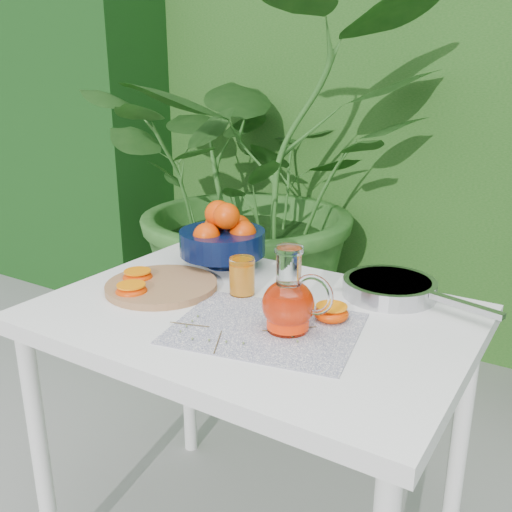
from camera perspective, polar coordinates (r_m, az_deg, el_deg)
The scene contains 11 objects.
hedge_backdrop at distance 3.07m, azimuth 23.17°, elevation 14.95°, with size 8.00×1.65×2.50m.
potted_plant_left at distance 2.58m, azimuth 0.46°, elevation 7.23°, with size 1.61×1.61×1.61m, color #275B1F.
white_table at distance 1.39m, azimuth -0.44°, elevation -8.55°, with size 1.00×0.70×0.75m.
placemat at distance 1.26m, azimuth 1.02°, elevation -7.20°, with size 0.40×0.31×0.00m, color #0B1140.
cutting_board at distance 1.49m, azimuth -9.42°, elevation -2.98°, with size 0.29×0.29×0.02m, color olive.
fruit_bowl at distance 1.63m, azimuth -3.28°, elevation 1.94°, with size 0.29×0.29×0.19m.
juice_pitcher at distance 1.22m, azimuth 3.33°, elevation -4.62°, with size 0.16×0.12×0.19m.
juice_tumbler at distance 1.43m, azimuth -1.40°, elevation -2.09°, with size 0.07×0.07×0.09m.
saute_pan at distance 1.47m, azimuth 13.31°, elevation -3.05°, with size 0.43×0.29×0.04m.
orange_halves at distance 1.41m, azimuth -6.14°, elevation -3.67°, with size 0.64×0.24×0.04m.
thyme_sprigs at distance 1.24m, azimuth -2.17°, elevation -7.50°, with size 0.29×0.23×0.01m.
Camera 1 is at (0.58, -0.96, 1.29)m, focal length 40.00 mm.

